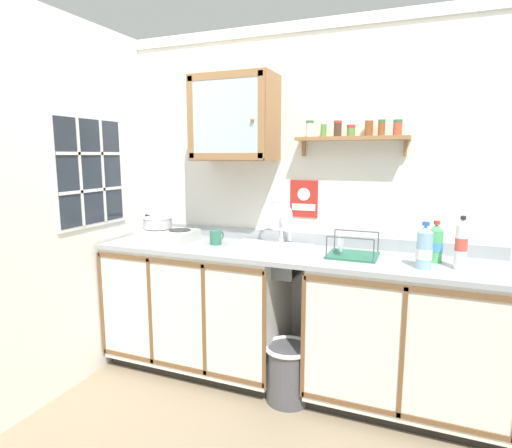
% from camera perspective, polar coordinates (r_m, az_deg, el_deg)
% --- Properties ---
extents(floor, '(5.63, 5.63, 0.00)m').
position_cam_1_polar(floor, '(2.83, 2.05, -23.61)').
color(floor, gray).
rests_on(floor, ground).
extents(back_wall, '(3.23, 0.07, 2.41)m').
position_cam_1_polar(back_wall, '(2.95, 6.11, 3.01)').
color(back_wall, silver).
rests_on(back_wall, ground).
extents(side_wall_left, '(0.05, 3.37, 2.41)m').
position_cam_1_polar(side_wall_left, '(2.89, -25.99, 1.79)').
color(side_wall_left, silver).
rests_on(side_wall_left, ground).
extents(lower_cabinet_run, '(1.27, 0.57, 0.89)m').
position_cam_1_polar(lower_cabinet_run, '(3.12, -7.92, -11.16)').
color(lower_cabinet_run, black).
rests_on(lower_cabinet_run, ground).
extents(lower_cabinet_run_right, '(1.12, 0.57, 0.89)m').
position_cam_1_polar(lower_cabinet_run_right, '(2.75, 19.59, -14.55)').
color(lower_cabinet_run_right, black).
rests_on(lower_cabinet_run_right, ground).
extents(countertop, '(2.59, 0.59, 0.03)m').
position_cam_1_polar(countertop, '(2.72, 4.22, -4.07)').
color(countertop, '#9EA3A8').
rests_on(countertop, lower_cabinet_run).
extents(backsplash, '(2.59, 0.02, 0.08)m').
position_cam_1_polar(backsplash, '(2.96, 5.84, -1.89)').
color(backsplash, '#9EA3A8').
rests_on(backsplash, countertop).
extents(sink, '(0.53, 0.48, 0.46)m').
position_cam_1_polar(sink, '(2.80, 1.80, -3.78)').
color(sink, silver).
rests_on(sink, countertop).
extents(hot_plate_stove, '(0.39, 0.28, 0.09)m').
position_cam_1_polar(hot_plate_stove, '(3.10, -11.98, -1.52)').
color(hot_plate_stove, silver).
rests_on(hot_plate_stove, countertop).
extents(saucepan, '(0.32, 0.26, 0.08)m').
position_cam_1_polar(saucepan, '(3.16, -13.25, 0.25)').
color(saucepan, silver).
rests_on(saucepan, hot_plate_stove).
extents(bottle_water_blue_0, '(0.09, 0.09, 0.26)m').
position_cam_1_polar(bottle_water_blue_0, '(2.47, 21.97, -3.09)').
color(bottle_water_blue_0, '#8CB7E0').
rests_on(bottle_water_blue_0, countertop).
extents(bottle_soda_green_1, '(0.08, 0.08, 0.24)m').
position_cam_1_polar(bottle_soda_green_1, '(2.64, 23.28, -2.48)').
color(bottle_soda_green_1, '#4CB266').
rests_on(bottle_soda_green_1, countertop).
extents(bottle_opaque_white_2, '(0.06, 0.06, 0.30)m').
position_cam_1_polar(bottle_opaque_white_2, '(2.52, 26.19, -2.52)').
color(bottle_opaque_white_2, white).
rests_on(bottle_opaque_white_2, countertop).
extents(dish_rack, '(0.30, 0.27, 0.16)m').
position_cam_1_polar(dish_rack, '(2.64, 12.85, -3.84)').
color(dish_rack, '#26664C').
rests_on(dish_rack, countertop).
extents(mug, '(0.08, 0.12, 0.10)m').
position_cam_1_polar(mug, '(2.93, -5.48, -1.81)').
color(mug, '#337259').
rests_on(mug, countertop).
extents(wall_cabinet, '(0.57, 0.33, 0.57)m').
position_cam_1_polar(wall_cabinet, '(2.93, -2.98, 14.21)').
color(wall_cabinet, '#996B42').
extents(spice_shelf, '(0.71, 0.14, 0.23)m').
position_cam_1_polar(spice_shelf, '(2.77, 12.97, 11.77)').
color(spice_shelf, '#996B42').
extents(warning_sign, '(0.20, 0.01, 0.26)m').
position_cam_1_polar(warning_sign, '(2.92, 6.54, 3.40)').
color(warning_sign, '#B2261E').
extents(window, '(0.03, 0.62, 0.75)m').
position_cam_1_polar(window, '(3.07, -21.65, 6.61)').
color(window, '#262D38').
extents(trash_bin, '(0.31, 0.31, 0.37)m').
position_cam_1_polar(trash_bin, '(2.80, 4.41, -19.40)').
color(trash_bin, '#4C4C51').
rests_on(trash_bin, ground).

